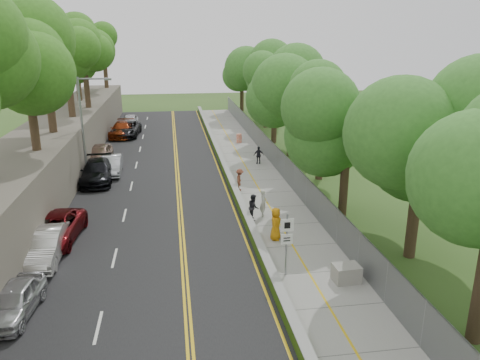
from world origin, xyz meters
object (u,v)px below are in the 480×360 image
Objects in this scene: concrete_block at (346,273)px; car_1 at (44,246)px; car_0 at (14,301)px; streetlight at (85,122)px; car_2 at (55,229)px; person_far at (259,155)px; signpost at (287,238)px; painter_0 at (276,224)px; construction_barrel at (239,138)px.

concrete_block is 14.91m from car_1.
car_0 is (-14.28, -0.66, 0.26)m from concrete_block.
streetlight is 12.11m from car_2.
person_far is (14.08, 21.45, 0.12)m from car_0.
signpost is 0.79× the size of car_0.
painter_0 reaches higher than person_far.
streetlight reaches higher than construction_barrel.
streetlight is 20.72m from signpost.
signpost is at bearing -55.92° from streetlight.
construction_barrel is at bearing 64.50° from car_2.
painter_0 is (12.05, 5.66, 0.27)m from car_0.
concrete_block is 5.50m from painter_0.
construction_barrel is at bearing 61.39° from car_1.
person_far is at bearing 90.55° from concrete_block.
concrete_block is at bearing -133.45° from painter_0.
concrete_block is 0.77× the size of person_far.
person_far is at bearing 49.36° from car_1.
car_2 is (0.00, 7.17, 0.07)m from car_0.
concrete_block is at bearing -51.85° from streetlight.
car_0 is 0.74× the size of car_2.
person_far reaches higher than car_0.
streetlight is at bearing 94.99° from car_0.
person_far reaches higher than construction_barrel.
car_1 reaches higher than car_2.
car_2 is (-11.65, 5.54, -1.18)m from signpost.
streetlight reaches higher than car_0.
concrete_block is at bearing -88.68° from construction_barrel.
car_0 is 13.31m from painter_0.
person_far is (2.03, 15.79, -0.15)m from painter_0.
car_0 is at bearing 137.69° from painter_0.
car_1 is at bearing 115.99° from painter_0.
person_far is at bearing 83.02° from signpost.
painter_0 reaches higher than construction_barrel.
car_0 reaches higher than construction_barrel.
car_2 is at bearing 43.35° from person_far.
car_0 is (-0.14, -18.66, -3.93)m from streetlight.
person_far reaches higher than car_1.
car_1 is (-0.14, -13.72, -3.82)m from streetlight.
car_2 reaches higher than construction_barrel.
painter_0 is at bearing 84.31° from signpost.
concrete_block is 0.64× the size of painter_0.
car_0 is at bearing -84.80° from car_2.
construction_barrel is 28.59m from car_1.
painter_0 reaches higher than car_1.
signpost is at bearing 13.42° from car_0.
car_1 is at bearing -90.57° from streetlight.
person_far is (-0.20, 20.79, 0.38)m from concrete_block.
construction_barrel is (13.46, 11.42, -4.12)m from streetlight.
person_far is (0.48, -8.63, 0.31)m from construction_barrel.
construction_barrel is 29.43m from concrete_block.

